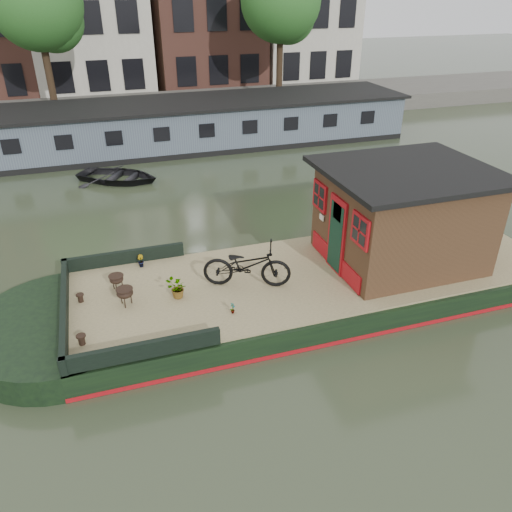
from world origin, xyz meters
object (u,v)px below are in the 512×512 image
object	(u,v)px
bicycle	(247,265)
cabin	(402,215)
brazier_front	(125,297)
brazier_rear	(117,283)
dinghy	(118,173)

from	to	relation	value
bicycle	cabin	bearing A→B (deg)	-68.60
bicycle	brazier_front	xyz separation A→B (m)	(-2.79, 0.03, -0.33)
brazier_rear	dinghy	xyz separation A→B (m)	(0.66, 9.33, -0.51)
cabin	brazier_rear	size ratio (longest dim) A/B	10.13
bicycle	dinghy	xyz separation A→B (m)	(-2.26, 10.05, -0.85)
bicycle	brazier_front	world-z (taller)	bicycle
bicycle	dinghy	distance (m)	10.33
dinghy	brazier_front	bearing A→B (deg)	-151.11
cabin	bicycle	distance (m)	4.10
bicycle	brazier_front	distance (m)	2.81
bicycle	brazier_rear	xyz separation A→B (m)	(-2.92, 0.71, -0.34)
bicycle	brazier_rear	world-z (taller)	bicycle
brazier_front	dinghy	distance (m)	10.04
dinghy	brazier_rear	bearing A→B (deg)	-152.14
brazier_front	brazier_rear	size ratio (longest dim) A/B	1.07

